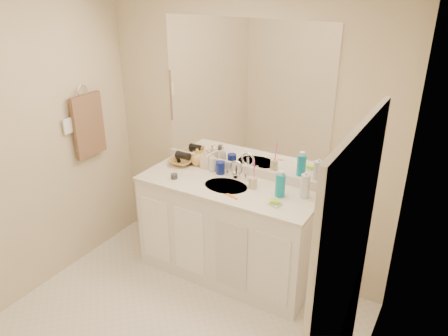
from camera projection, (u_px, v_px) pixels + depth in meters
wall_back at (244, 138)px, 3.65m from camera, size 2.60×0.02×2.40m
wall_left at (6, 160)px, 3.22m from camera, size 0.02×2.60×2.40m
wall_right at (359, 271)px, 2.03m from camera, size 0.02×2.60×2.40m
vanity_cabinet at (227, 232)px, 3.75m from camera, size 1.50×0.55×0.85m
countertop at (227, 186)px, 3.57m from camera, size 1.52×0.57×0.03m
backsplash at (242, 169)px, 3.75m from camera, size 1.52×0.03×0.08m
sink_basin at (226, 187)px, 3.55m from camera, size 0.37×0.37×0.02m
faucet at (237, 172)px, 3.67m from camera, size 0.02×0.02×0.11m
mirror at (244, 96)px, 3.50m from camera, size 1.48×0.01×1.20m
blue_mug at (220, 168)px, 3.74m from camera, size 0.09×0.09×0.11m
tan_cup at (253, 183)px, 3.50m from camera, size 0.07×0.07×0.09m
toothbrush at (254, 171)px, 3.45m from camera, size 0.02×0.04×0.20m
mouthwash_bottle at (280, 185)px, 3.35m from camera, size 0.08×0.08×0.18m
clear_pump_bottle at (305, 186)px, 3.33m from camera, size 0.08×0.08×0.19m
soap_dish at (275, 204)px, 3.26m from camera, size 0.11×0.10×0.01m
green_soap at (275, 202)px, 3.25m from camera, size 0.09×0.08×0.03m
orange_comb at (232, 196)px, 3.37m from camera, size 0.12×0.06×0.00m
dark_jar at (174, 176)px, 3.67m from camera, size 0.07×0.07×0.04m
soap_bottle_white at (213, 162)px, 3.78m from camera, size 0.09×0.09×0.17m
soap_bottle_cream at (206, 158)px, 3.85m from camera, size 0.09×0.09×0.18m
soap_bottle_yellow at (197, 157)px, 3.90m from camera, size 0.14×0.14×0.15m
wicker_basket at (182, 161)px, 3.94m from camera, size 0.24×0.24×0.05m
hair_dryer at (183, 155)px, 3.90m from camera, size 0.13×0.07×0.07m
towel_ring at (82, 91)px, 3.68m from camera, size 0.01×0.11×0.11m
hand_towel at (88, 125)px, 3.79m from camera, size 0.04×0.32×0.55m
switch_plate at (68, 126)px, 3.62m from camera, size 0.01×0.08×0.13m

